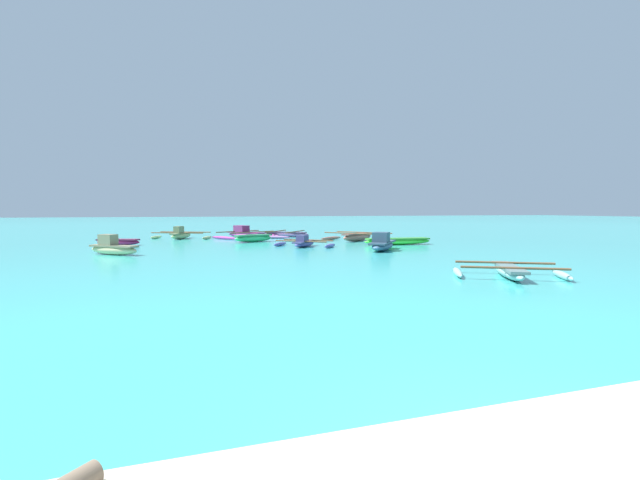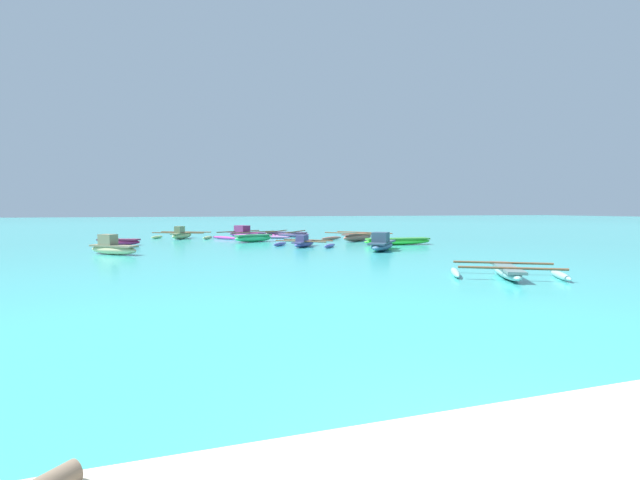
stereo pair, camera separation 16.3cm
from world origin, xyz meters
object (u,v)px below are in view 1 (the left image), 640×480
at_px(moored_boat_1, 253,238).
at_px(moored_boat_2, 357,237).
at_px(moored_boat_10, 181,235).
at_px(moored_boat_9, 118,242).
at_px(moored_boat_4, 398,241).
at_px(moored_boat_3, 245,234).
at_px(moored_boat_0, 509,271).
at_px(moored_boat_8, 304,243).
at_px(moored_boat_6, 113,248).
at_px(moored_boat_5, 382,244).
at_px(moored_boat_7, 286,234).

bearing_deg(moored_boat_1, moored_boat_2, -28.52).
bearing_deg(moored_boat_10, moored_boat_1, -108.65).
xyz_separation_m(moored_boat_1, moored_boat_9, (-7.49, -0.13, -0.05)).
bearing_deg(moored_boat_4, moored_boat_3, 135.01).
bearing_deg(moored_boat_3, moored_boat_9, -92.78).
bearing_deg(moored_boat_0, moored_boat_8, 43.00).
distance_m(moored_boat_0, moored_boat_6, 15.83).
bearing_deg(moored_boat_4, moored_boat_5, -125.42).
distance_m(moored_boat_0, moored_boat_9, 20.06).
distance_m(moored_boat_2, moored_boat_4, 3.50).
height_order(moored_boat_3, moored_boat_4, moored_boat_3).
height_order(moored_boat_4, moored_boat_6, moored_boat_6).
relative_size(moored_boat_4, moored_boat_5, 1.37).
height_order(moored_boat_3, moored_boat_9, moored_boat_3).
distance_m(moored_boat_4, moored_boat_6, 14.41).
bearing_deg(moored_boat_1, moored_boat_4, -49.54).
height_order(moored_boat_4, moored_boat_8, moored_boat_8).
height_order(moored_boat_0, moored_boat_4, moored_boat_0).
distance_m(moored_boat_7, moored_boat_9, 11.38).
xyz_separation_m(moored_boat_1, moored_boat_7, (3.00, 4.26, -0.05)).
distance_m(moored_boat_8, moored_boat_10, 10.49).
height_order(moored_boat_8, moored_boat_10, moored_boat_10).
bearing_deg(moored_boat_0, moored_boat_6, 77.95).
height_order(moored_boat_1, moored_boat_3, moored_boat_3).
distance_m(moored_boat_3, moored_boat_5, 12.37).
bearing_deg(moored_boat_3, moored_boat_5, -7.68).
relative_size(moored_boat_3, moored_boat_9, 1.91).
distance_m(moored_boat_0, moored_boat_2, 14.73).
relative_size(moored_boat_4, moored_boat_10, 0.97).
xyz_separation_m(moored_boat_0, moored_boat_9, (-12.49, 15.69, 0.02)).
distance_m(moored_boat_3, moored_boat_9, 8.63).
distance_m(moored_boat_1, moored_boat_9, 7.49).
distance_m(moored_boat_3, moored_boat_6, 11.88).
distance_m(moored_boat_0, moored_boat_1, 16.60).
bearing_deg(moored_boat_1, moored_boat_6, -160.02).
height_order(moored_boat_0, moored_boat_2, moored_boat_2).
height_order(moored_boat_1, moored_boat_5, moored_boat_5).
xyz_separation_m(moored_boat_3, moored_boat_8, (1.99, -8.28, -0.07)).
distance_m(moored_boat_1, moored_boat_5, 8.84).
relative_size(moored_boat_0, moored_boat_8, 1.04).
distance_m(moored_boat_0, moored_boat_7, 20.19).
bearing_deg(moored_boat_7, moored_boat_9, -122.90).
bearing_deg(moored_boat_1, moored_boat_9, 162.82).
xyz_separation_m(moored_boat_1, moored_boat_2, (6.36, -1.16, 0.00)).
distance_m(moored_boat_4, moored_boat_5, 3.52).
relative_size(moored_boat_2, moored_boat_5, 1.65).
distance_m(moored_boat_3, moored_boat_10, 4.27).
relative_size(moored_boat_7, moored_boat_10, 1.15).
height_order(moored_boat_3, moored_boat_6, moored_boat_6).
bearing_deg(moored_boat_2, moored_boat_9, 140.40).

